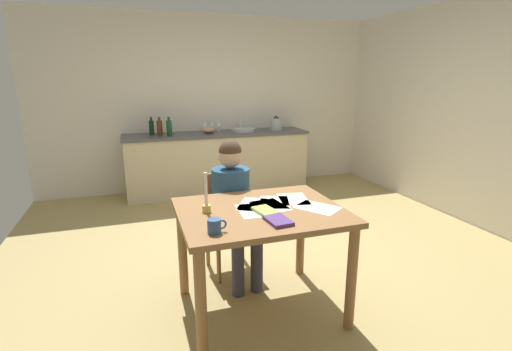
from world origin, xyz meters
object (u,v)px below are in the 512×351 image
(bottle_wine_red, at_px, (169,128))
(book_magazine, at_px, (278,221))
(stovetop_kettle, at_px, (276,124))
(chair_at_table, at_px, (228,217))
(mixing_bowl, at_px, (208,130))
(wine_glass_by_kettle, at_px, (212,124))
(book_cookery, at_px, (265,211))
(sink_unit, at_px, (243,130))
(wine_glass_near_sink, at_px, (218,124))
(dining_table, at_px, (261,226))
(candlestick, at_px, (206,201))
(coffee_mug, at_px, (215,226))
(bottle_oil, at_px, (152,127))
(person_seated, at_px, (234,202))
(bottle_vinegar, at_px, (160,128))
(wine_glass_back_left, at_px, (205,124))

(bottle_wine_red, bearing_deg, book_magazine, -84.08)
(stovetop_kettle, bearing_deg, chair_at_table, -120.13)
(mixing_bowl, xyz_separation_m, wine_glass_by_kettle, (0.09, 0.16, 0.07))
(book_cookery, relative_size, sink_unit, 0.53)
(mixing_bowl, distance_m, wine_glass_near_sink, 0.25)
(dining_table, distance_m, wine_glass_near_sink, 3.29)
(candlestick, distance_m, stovetop_kettle, 3.48)
(coffee_mug, distance_m, stovetop_kettle, 3.81)
(bottle_oil, bearing_deg, mixing_bowl, -3.11)
(coffee_mug, bearing_deg, candlestick, 86.58)
(book_cookery, xyz_separation_m, sink_unit, (0.79, 3.17, 0.11))
(dining_table, height_order, person_seated, person_seated)
(candlestick, bearing_deg, wine_glass_near_sink, 75.59)
(person_seated, relative_size, book_cookery, 6.22)
(book_magazine, xyz_separation_m, bottle_vinegar, (-0.46, 3.33, 0.20))
(chair_at_table, bearing_deg, wine_glass_by_kettle, 80.91)
(coffee_mug, height_order, book_cookery, coffee_mug)
(bottle_vinegar, bearing_deg, coffee_mug, -89.25)
(book_magazine, bearing_deg, mixing_bowl, 80.60)
(bottle_wine_red, xyz_separation_m, wine_glass_back_left, (0.55, 0.24, -0.00))
(dining_table, bearing_deg, chair_at_table, 94.74)
(book_cookery, height_order, bottle_oil, bottle_oil)
(sink_unit, height_order, stovetop_kettle, sink_unit)
(chair_at_table, distance_m, bottle_oil, 2.53)
(chair_at_table, height_order, wine_glass_by_kettle, wine_glass_by_kettle)
(person_seated, height_order, sink_unit, person_seated)
(book_magazine, height_order, book_cookery, same)
(dining_table, height_order, stovetop_kettle, stovetop_kettle)
(sink_unit, bearing_deg, bottle_wine_red, -175.06)
(coffee_mug, relative_size, bottle_wine_red, 0.44)
(dining_table, distance_m, wine_glass_by_kettle, 3.28)
(sink_unit, relative_size, bottle_vinegar, 1.39)
(wine_glass_near_sink, height_order, wine_glass_back_left, same)
(sink_unit, bearing_deg, candlestick, -111.01)
(candlestick, height_order, bottle_oil, bottle_oil)
(coffee_mug, relative_size, candlestick, 0.42)
(wine_glass_by_kettle, relative_size, wine_glass_back_left, 1.00)
(book_cookery, xyz_separation_m, mixing_bowl, (0.25, 3.16, 0.13))
(bottle_oil, distance_m, stovetop_kettle, 1.87)
(book_magazine, height_order, wine_glass_back_left, wine_glass_back_left)
(book_cookery, distance_m, wine_glass_back_left, 3.33)
(dining_table, bearing_deg, mixing_bowl, 85.20)
(person_seated, relative_size, bottle_wine_red, 4.50)
(bottle_wine_red, distance_m, wine_glass_back_left, 0.60)
(coffee_mug, bearing_deg, wine_glass_back_left, 79.95)
(person_seated, distance_m, wine_glass_by_kettle, 2.74)
(chair_at_table, distance_m, stovetop_kettle, 2.81)
(stovetop_kettle, xyz_separation_m, wine_glass_back_left, (-1.09, 0.15, 0.01))
(book_magazine, bearing_deg, dining_table, 90.16)
(bottle_vinegar, distance_m, wine_glass_back_left, 0.69)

